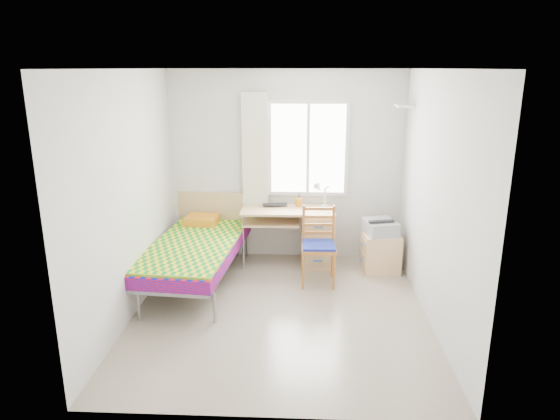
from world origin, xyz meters
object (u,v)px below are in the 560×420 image
(cabinet, at_px, (381,253))
(printer, at_px, (380,227))
(bed, at_px, (196,248))
(desk, at_px, (312,234))
(chair, at_px, (319,241))

(cabinet, xyz_separation_m, printer, (-0.02, 0.03, 0.35))
(bed, distance_m, cabinet, 2.42)
(bed, xyz_separation_m, desk, (1.46, 0.66, -0.03))
(bed, xyz_separation_m, printer, (2.34, 0.47, 0.16))
(desk, height_order, printer, desk)
(cabinet, relative_size, printer, 0.99)
(bed, bearing_deg, chair, 7.61)
(chair, xyz_separation_m, cabinet, (0.83, 0.38, -0.29))
(bed, distance_m, desk, 1.61)
(bed, distance_m, printer, 2.39)
(bed, height_order, chair, chair)
(bed, height_order, printer, bed)
(printer, bearing_deg, chair, -167.38)
(bed, bearing_deg, desk, 29.36)
(bed, relative_size, printer, 4.31)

